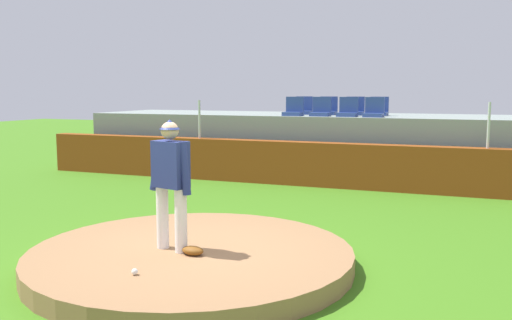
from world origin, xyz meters
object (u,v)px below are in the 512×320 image
(stadium_chair_0, at_px, (294,110))
(stadium_chair_1, at_px, (321,110))
(baseball, at_px, (135,272))
(stadium_chair_3, at_px, (374,111))
(stadium_chair_5, at_px, (328,109))
(stadium_chair_7, at_px, (379,110))
(stadium_chair_2, at_px, (348,110))
(stadium_chair_4, at_px, (303,109))
(fielding_glove, at_px, (193,251))
(stadium_chair_6, at_px, (355,109))
(pitcher, at_px, (171,175))

(stadium_chair_0, bearing_deg, stadium_chair_1, -176.66)
(baseball, relative_size, stadium_chair_3, 0.15)
(stadium_chair_5, height_order, stadium_chair_7, same)
(stadium_chair_2, xyz_separation_m, stadium_chair_4, (-1.46, 0.90, 0.00))
(stadium_chair_2, distance_m, stadium_chair_4, 1.72)
(fielding_glove, relative_size, stadium_chair_2, 0.60)
(fielding_glove, distance_m, stadium_chair_5, 9.05)
(stadium_chair_3, bearing_deg, stadium_chair_4, -23.49)
(stadium_chair_4, bearing_deg, stadium_chair_6, 179.58)
(stadium_chair_3, height_order, stadium_chair_7, same)
(stadium_chair_4, bearing_deg, stadium_chair_1, 129.69)
(stadium_chair_1, distance_m, stadium_chair_2, 0.71)
(pitcher, bearing_deg, stadium_chair_5, 106.20)
(fielding_glove, relative_size, stadium_chair_7, 0.60)
(baseball, distance_m, stadium_chair_0, 9.09)
(fielding_glove, relative_size, stadium_chair_4, 0.60)
(stadium_chair_1, relative_size, stadium_chair_2, 1.00)
(stadium_chair_4, relative_size, stadium_chair_5, 1.00)
(stadium_chair_2, height_order, stadium_chair_7, same)
(pitcher, bearing_deg, fielding_glove, 0.13)
(stadium_chair_3, distance_m, stadium_chair_6, 1.13)
(fielding_glove, xyz_separation_m, stadium_chair_1, (-0.48, 8.03, 1.50))
(fielding_glove, relative_size, stadium_chair_6, 0.60)
(baseball, distance_m, stadium_chair_7, 9.99)
(baseball, relative_size, stadium_chair_6, 0.15)
(stadium_chair_6, relative_size, stadium_chair_7, 1.00)
(pitcher, bearing_deg, baseball, -68.74)
(stadium_chair_6, bearing_deg, baseball, 87.24)
(stadium_chair_6, xyz_separation_m, stadium_chair_7, (0.65, -0.04, 0.00))
(stadium_chair_3, bearing_deg, stadium_chair_2, -1.97)
(stadium_chair_4, distance_m, stadium_chair_7, 2.11)
(stadium_chair_0, height_order, stadium_chair_2, same)
(fielding_glove, relative_size, stadium_chair_1, 0.60)
(stadium_chair_0, xyz_separation_m, stadium_chair_7, (2.09, 0.90, 0.00))
(stadium_chair_5, bearing_deg, stadium_chair_4, -2.50)
(stadium_chair_7, bearing_deg, stadium_chair_3, 91.31)
(fielding_glove, distance_m, stadium_chair_7, 9.06)
(baseball, height_order, fielding_glove, fielding_glove)
(baseball, distance_m, fielding_glove, 0.95)
(stadium_chair_6, bearing_deg, stadium_chair_3, 126.17)
(stadium_chair_3, height_order, stadium_chair_6, same)
(fielding_glove, xyz_separation_m, stadium_chair_7, (0.88, 8.89, 1.50))
(stadium_chair_4, relative_size, stadium_chair_6, 1.00)
(fielding_glove, distance_m, stadium_chair_6, 9.06)
(baseball, distance_m, stadium_chair_2, 9.10)
(pitcher, height_order, baseball, pitcher)
(stadium_chair_7, bearing_deg, baseball, 83.47)
(pitcher, distance_m, stadium_chair_1, 7.96)
(pitcher, xyz_separation_m, stadium_chair_1, (-0.12, 7.94, 0.57))
(pitcher, xyz_separation_m, stadium_chair_4, (-0.88, 8.85, 0.57))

